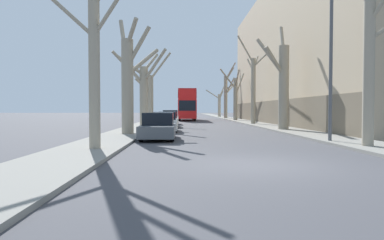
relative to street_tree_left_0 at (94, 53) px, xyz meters
name	(u,v)px	position (x,y,z in m)	size (l,w,h in m)	color
ground_plane	(257,165)	(5.44, -3.34, -3.72)	(300.00, 300.00, 0.00)	#424247
sidewalk_left	(161,118)	(-0.36, 46.66, -3.66)	(2.65, 120.00, 0.12)	gray
sidewalk_right	(227,118)	(11.24, 46.66, -3.66)	(2.65, 120.00, 0.12)	gray
building_facade_right	(314,54)	(17.56, 23.82, 3.84)	(10.08, 40.67, 15.14)	tan
street_tree_left_0	(94,53)	(0.00, 0.00, 0.00)	(3.97, 0.97, 7.89)	gray
street_tree_left_1	(129,80)	(0.05, 8.04, -0.31)	(2.55, 4.08, 7.39)	gray
street_tree_left_2	(143,89)	(-0.07, 16.43, -0.37)	(4.65, 5.03, 6.84)	gray
street_tree_left_3	(150,96)	(-0.08, 23.55, -0.70)	(3.71, 3.05, 7.77)	gray
street_tree_right_0	(373,49)	(11.00, 0.59, 0.32)	(3.24, 3.11, 9.20)	gray
street_tree_right_1	(282,83)	(10.81, 12.41, -0.14)	(2.37, 3.05, 8.19)	gray
street_tree_right_2	(253,87)	(10.69, 22.43, 0.22)	(2.89, 3.18, 9.20)	gray
street_tree_right_3	(235,96)	(10.72, 34.55, -0.28)	(3.81, 3.96, 7.18)	gray
street_tree_right_4	(227,94)	(10.94, 45.49, 0.54)	(3.05, 3.33, 9.35)	gray
street_tree_right_5	(219,103)	(10.83, 56.43, -0.89)	(4.17, 2.69, 7.13)	gray
double_decker_bus	(187,103)	(3.98, 37.11, -1.24)	(2.49, 10.71, 4.39)	red
parked_car_0	(158,127)	(2.03, 5.26, -3.05)	(1.77, 4.36, 1.42)	#4C5156
parked_car_1	(165,122)	(2.03, 11.51, -3.05)	(1.84, 4.28, 1.41)	silver
parked_car_2	(168,120)	(2.03, 17.79, -3.06)	(1.77, 4.46, 1.40)	silver
parked_car_3	(170,118)	(2.03, 23.46, -3.02)	(1.70, 4.13, 1.51)	silver
lamp_post	(329,50)	(10.21, 2.96, 0.69)	(1.40, 0.20, 7.89)	#4C4F54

